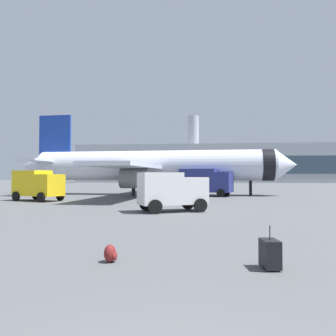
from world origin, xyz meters
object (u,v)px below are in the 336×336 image
at_px(airplane_at_gate, 152,166).
at_px(fuel_truck, 205,181).
at_px(service_truck, 38,184).
at_px(traveller_backpack, 110,254).
at_px(safety_cone_mid, 159,191).
at_px(rolling_suitcase, 270,254).
at_px(cargo_van, 172,190).

relative_size(airplane_at_gate, fuel_truck, 5.54).
distance_m(service_truck, traveller_backpack, 25.13).
bearing_deg(safety_cone_mid, rolling_suitcase, -78.42).
xyz_separation_m(fuel_truck, cargo_van, (-2.43, -17.47, -0.32)).
bearing_deg(cargo_van, service_truck, 148.57).
bearing_deg(airplane_at_gate, safety_cone_mid, 79.02).
relative_size(cargo_van, safety_cone_mid, 8.02).
bearing_deg(cargo_van, airplane_at_gate, 102.25).
relative_size(service_truck, traveller_backpack, 10.99).
bearing_deg(fuel_truck, safety_cone_mid, 138.43).
bearing_deg(service_truck, safety_cone_mid, 56.05).
xyz_separation_m(cargo_van, rolling_suitcase, (3.71, -13.37, -1.06)).
bearing_deg(traveller_backpack, rolling_suitcase, -3.43).
distance_m(rolling_suitcase, traveller_backpack, 4.22).
distance_m(service_truck, rolling_suitcase, 27.75).
xyz_separation_m(fuel_truck, safety_cone_mid, (-6.15, 5.46, -1.48)).
distance_m(fuel_truck, rolling_suitcase, 30.90).
bearing_deg(cargo_van, rolling_suitcase, -74.50).
height_order(service_truck, traveller_backpack, service_truck).
distance_m(airplane_at_gate, safety_cone_mid, 4.57).
bearing_deg(airplane_at_gate, service_truck, -128.62).
height_order(service_truck, rolling_suitcase, service_truck).
xyz_separation_m(cargo_van, safety_cone_mid, (-3.73, 22.93, -1.15)).
distance_m(safety_cone_mid, traveller_backpack, 36.19).
relative_size(safety_cone_mid, rolling_suitcase, 0.55).
distance_m(safety_cone_mid, rolling_suitcase, 37.06).
height_order(fuel_truck, traveller_backpack, fuel_truck).
relative_size(fuel_truck, cargo_van, 1.33).
relative_size(fuel_truck, safety_cone_mid, 10.70).
relative_size(airplane_at_gate, safety_cone_mid, 59.29).
bearing_deg(rolling_suitcase, fuel_truck, 92.38).
distance_m(cargo_van, traveller_backpack, 13.19).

